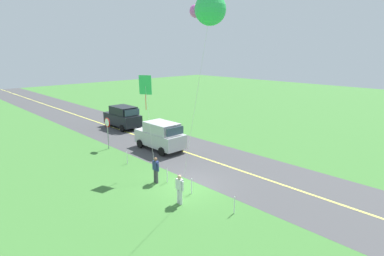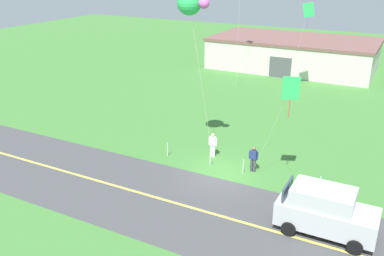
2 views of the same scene
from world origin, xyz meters
name	(u,v)px [view 2 (image 2 of 2)]	position (x,y,z in m)	size (l,w,h in m)	color
ground_plane	(221,175)	(0.00, 0.00, -0.05)	(120.00, 120.00, 0.10)	#3D7533
asphalt_road	(189,207)	(0.00, -4.00, 0.00)	(120.00, 7.00, 0.00)	#424244
road_centre_stripe	(189,207)	(0.00, -4.00, 0.01)	(120.00, 0.16, 0.00)	#E5E04C
car_suv_foreground	(325,211)	(6.47, -3.03, 1.15)	(4.40, 2.12, 2.24)	#B7B7BC
person_adult_near	(213,144)	(-1.49, 1.97, 0.86)	(0.58, 0.22, 1.60)	silver
person_adult_companion	(253,158)	(1.50, 1.23, 0.86)	(0.58, 0.22, 1.60)	#3F3F47
kite_red_low	(190,3)	(-2.62, 1.11, 9.52)	(1.90, 1.57, 10.22)	silver
kite_blue_mid	(290,90)	(3.56, 0.32, 5.55)	(2.52, 1.11, 6.26)	silver
kite_yellow_high	(308,11)	(-0.05, 18.42, 7.54)	(2.31, 1.43, 8.35)	silver
warehouse_distant	(293,53)	(-3.56, 28.26, 1.75)	(18.36, 10.20, 3.50)	beige
fence_post_0	(167,150)	(-4.08, 0.70, 0.45)	(0.05, 0.05, 0.90)	silver
fence_post_1	(210,159)	(-1.06, 0.70, 0.45)	(0.05, 0.05, 0.90)	silver
fence_post_2	(243,167)	(1.09, 0.70, 0.45)	(0.05, 0.05, 0.90)	silver
fence_post_3	(320,184)	(5.52, 0.70, 0.45)	(0.05, 0.05, 0.90)	silver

